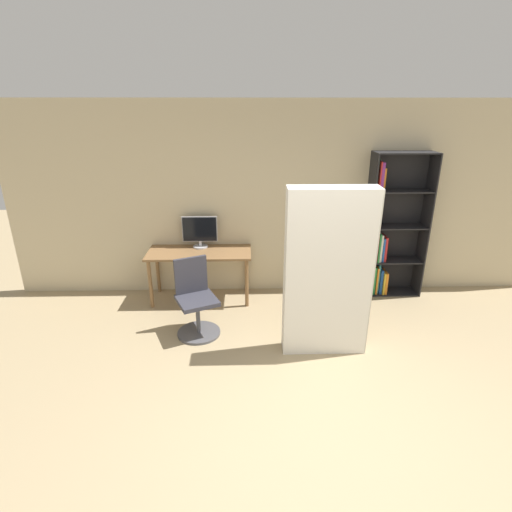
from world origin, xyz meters
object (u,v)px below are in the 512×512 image
object	(u,v)px
mattress_near	(328,274)
office_chair	(196,304)
bookshelf	(387,234)
monitor	(200,231)

from	to	relation	value
mattress_near	office_chair	bearing A→B (deg)	164.17
bookshelf	monitor	bearing A→B (deg)	179.79
office_chair	bookshelf	world-z (taller)	bookshelf
monitor	bookshelf	size ratio (longest dim) A/B	0.24
monitor	mattress_near	bearing A→B (deg)	-44.68
mattress_near	monitor	bearing A→B (deg)	135.32
office_chair	monitor	bearing A→B (deg)	92.05
bookshelf	mattress_near	xyz separation A→B (m)	(-1.13, -1.49, 0.04)
monitor	office_chair	distance (m)	1.23
office_chair	bookshelf	distance (m)	2.87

